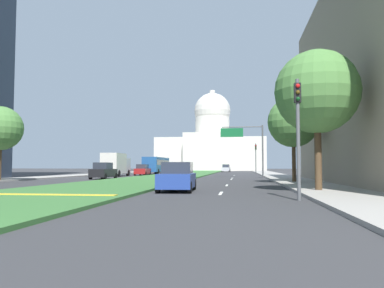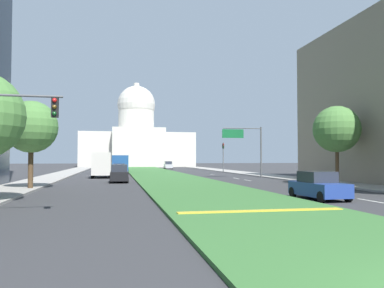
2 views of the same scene
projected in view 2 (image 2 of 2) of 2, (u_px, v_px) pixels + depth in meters
name	position (u px, v px, depth m)	size (l,w,h in m)	color
ground_plane	(155.00, 173.00, 64.11)	(260.43, 260.43, 0.00)	#333335
grass_median	(159.00, 174.00, 58.31)	(8.43, 106.54, 0.14)	#386B33
median_curb_nose	(262.00, 211.00, 17.17)	(7.59, 0.50, 0.04)	gold
lane_dashes_right	(257.00, 182.00, 40.91)	(0.16, 39.94, 0.01)	silver
sidewalk_left	(53.00, 177.00, 49.76)	(4.00, 106.54, 0.15)	#9E9991
sidewalk_right	(263.00, 175.00, 55.26)	(4.00, 106.54, 0.15)	#9E9991
capitol_building	(136.00, 141.00, 121.64)	(33.22, 29.40, 26.26)	beige
traffic_light_near_left	(2.00, 126.00, 15.77)	(3.34, 0.35, 5.20)	#515456
traffic_light_far_right	(223.00, 153.00, 66.60)	(0.28, 0.35, 5.20)	#515456
overhead_guide_sign	(247.00, 141.00, 49.50)	(5.27, 0.20, 6.50)	#515456
street_tree_left_mid	(31.00, 127.00, 30.64)	(4.11, 4.11, 7.02)	#4C3823
street_tree_right_mid	(337.00, 129.00, 36.00)	(4.30, 4.30, 7.33)	#4C3823
sedan_lead_stopped	(318.00, 186.00, 23.45)	(2.11, 4.23, 1.68)	navy
sedan_midblock	(119.00, 174.00, 39.97)	(1.90, 4.23, 1.84)	black
sedan_distant	(119.00, 170.00, 56.28)	(2.05, 4.76, 1.71)	maroon
sedan_far_horizon	(117.00, 167.00, 72.90)	(1.94, 4.20, 1.72)	brown
sedan_very_far	(168.00, 165.00, 90.56)	(1.99, 4.73, 1.80)	#BCBCC1
box_truck_delivery	(102.00, 165.00, 49.78)	(2.40, 6.40, 3.20)	#BCBCC1
city_bus	(120.00, 163.00, 64.87)	(2.62, 11.00, 2.95)	#1E4C8C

